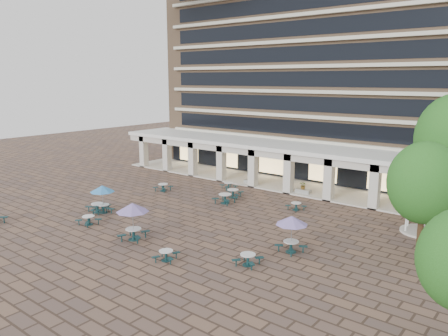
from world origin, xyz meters
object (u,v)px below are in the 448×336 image
(picnic_table_1, at_px, (88,219))
(picnic_table_2, at_px, (248,259))
(gazebo, at_px, (425,200))
(planter_left, at_px, (251,180))
(planter_right, at_px, (303,189))

(picnic_table_1, relative_size, picnic_table_2, 0.94)
(gazebo, xyz_separation_m, planter_left, (-18.20, 4.17, -1.92))
(picnic_table_2, xyz_separation_m, planter_right, (-5.36, 16.74, 0.10))
(picnic_table_2, bearing_deg, picnic_table_1, 178.49)
(planter_left, height_order, planter_right, planter_left)
(planter_left, relative_size, planter_right, 1.00)
(gazebo, bearing_deg, picnic_table_2, -117.94)
(picnic_table_1, height_order, picnic_table_2, picnic_table_2)
(picnic_table_2, height_order, planter_right, planter_right)
(planter_right, bearing_deg, picnic_table_2, -72.23)
(picnic_table_1, height_order, gazebo, gazebo)
(picnic_table_1, relative_size, gazebo, 0.47)
(picnic_table_2, distance_m, gazebo, 14.37)
(picnic_table_1, bearing_deg, planter_right, 61.90)
(picnic_table_1, relative_size, planter_left, 1.09)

